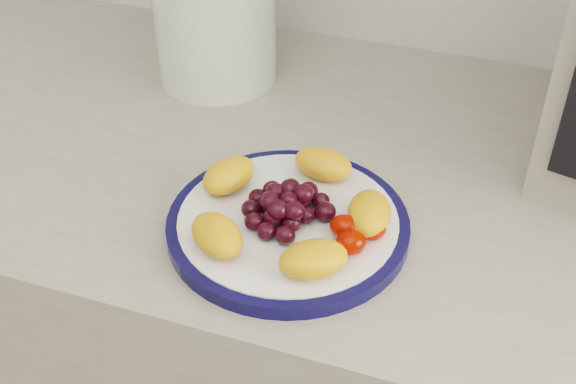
% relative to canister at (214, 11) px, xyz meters
% --- Properties ---
extents(plate_rim, '(0.25, 0.25, 0.01)m').
position_rel_canister_xyz_m(plate_rim, '(0.20, -0.27, -0.09)').
color(plate_rim, '#0B0C3C').
rests_on(plate_rim, counter).
extents(plate_face, '(0.22, 0.22, 0.02)m').
position_rel_canister_xyz_m(plate_face, '(0.20, -0.27, -0.09)').
color(plate_face, white).
rests_on(plate_face, counter).
extents(canister, '(0.20, 0.20, 0.19)m').
position_rel_canister_xyz_m(canister, '(0.00, 0.00, 0.00)').
color(canister, '#436A24').
rests_on(canister, counter).
extents(fruit_plate, '(0.21, 0.21, 0.03)m').
position_rel_canister_xyz_m(fruit_plate, '(0.20, -0.28, -0.06)').
color(fruit_plate, orange).
rests_on(fruit_plate, plate_face).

